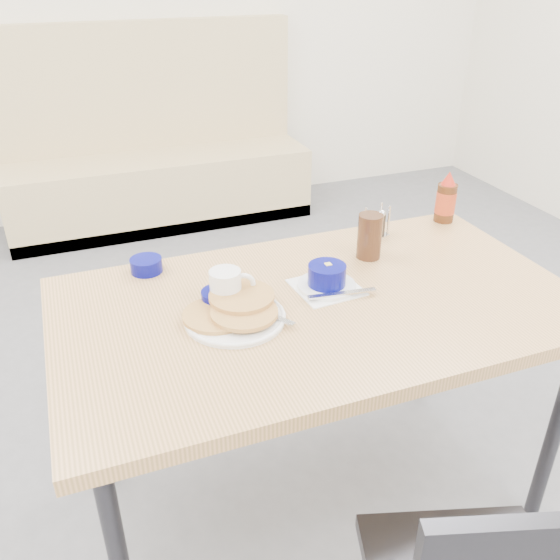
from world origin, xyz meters
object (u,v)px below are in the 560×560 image
object	(u,v)px
pancake_plate	(235,312)
creamer_bowl	(146,265)
grits_setting	(327,278)
syrup_bottle	(446,200)
condiment_caddy	(376,226)
amber_tumbler	(370,236)
coffee_mug	(227,287)
butter_bowl	(219,298)
dining_table	(319,320)
booth_bench	(157,167)

from	to	relation	value
pancake_plate	creamer_bowl	size ratio (longest dim) A/B	2.82
pancake_plate	grits_setting	world-z (taller)	grits_setting
syrup_bottle	condiment_caddy	bearing A→B (deg)	-173.95
amber_tumbler	coffee_mug	bearing A→B (deg)	-167.56
creamer_bowl	butter_bowl	world-z (taller)	same
condiment_caddy	dining_table	bearing A→B (deg)	-154.84
pancake_plate	butter_bowl	distance (m)	0.08
creamer_bowl	condiment_caddy	xyz separation A→B (m)	(0.75, -0.02, 0.02)
dining_table	condiment_caddy	size ratio (longest dim) A/B	13.48
coffee_mug	grits_setting	distance (m)	0.28
dining_table	coffee_mug	distance (m)	0.27
coffee_mug	creamer_bowl	distance (m)	0.31
creamer_bowl	grits_setting	bearing A→B (deg)	-31.68
amber_tumbler	condiment_caddy	xyz separation A→B (m)	(0.10, 0.12, -0.03)
booth_bench	dining_table	bearing A→B (deg)	-90.00
amber_tumbler	pancake_plate	bearing A→B (deg)	-158.72
grits_setting	condiment_caddy	xyz separation A→B (m)	(0.30, 0.25, 0.01)
dining_table	coffee_mug	size ratio (longest dim) A/B	11.31
amber_tumbler	condiment_caddy	bearing A→B (deg)	52.36
amber_tumbler	syrup_bottle	xyz separation A→B (m)	(0.38, 0.15, 0.01)
booth_bench	grits_setting	bearing A→B (deg)	-88.93
dining_table	coffee_mug	bearing A→B (deg)	161.08
booth_bench	syrup_bottle	world-z (taller)	booth_bench
dining_table	amber_tumbler	world-z (taller)	amber_tumbler
grits_setting	amber_tumbler	distance (m)	0.24
creamer_bowl	butter_bowl	distance (m)	0.30
grits_setting	condiment_caddy	size ratio (longest dim) A/B	1.97
coffee_mug	condiment_caddy	distance (m)	0.62
amber_tumbler	syrup_bottle	bearing A→B (deg)	22.11
coffee_mug	butter_bowl	distance (m)	0.04
booth_bench	syrup_bottle	distance (m)	2.33
dining_table	amber_tumbler	bearing A→B (deg)	36.91
syrup_bottle	booth_bench	bearing A→B (deg)	105.94
booth_bench	pancake_plate	bearing A→B (deg)	-95.39
grits_setting	creamer_bowl	distance (m)	0.53
dining_table	pancake_plate	bearing A→B (deg)	-179.13
syrup_bottle	creamer_bowl	bearing A→B (deg)	-179.66
dining_table	pancake_plate	world-z (taller)	pancake_plate
pancake_plate	syrup_bottle	size ratio (longest dim) A/B	1.47
creamer_bowl	coffee_mug	bearing A→B (deg)	-55.91
pancake_plate	syrup_bottle	distance (m)	0.93
coffee_mug	butter_bowl	size ratio (longest dim) A/B	1.34
booth_bench	amber_tumbler	size ratio (longest dim) A/B	13.66
grits_setting	condiment_caddy	bearing A→B (deg)	40.64
pancake_plate	butter_bowl	xyz separation A→B (m)	(-0.02, 0.08, 0.00)
condiment_caddy	syrup_bottle	xyz separation A→B (m)	(0.28, 0.03, 0.04)
pancake_plate	butter_bowl	bearing A→B (deg)	103.11
coffee_mug	syrup_bottle	xyz separation A→B (m)	(0.86, 0.26, 0.03)
pancake_plate	amber_tumbler	size ratio (longest dim) A/B	1.88
booth_bench	coffee_mug	xyz separation A→B (m)	(-0.23, -2.45, 0.46)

